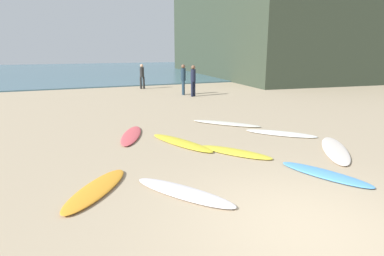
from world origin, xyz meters
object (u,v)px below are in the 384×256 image
Objects in this scene: surfboard_8 at (181,143)px; beachgoer_near at (142,75)px; surfboard_3 at (226,123)px; surfboard_5 at (335,150)px; surfboard_2 at (325,174)px; surfboard_6 at (281,133)px; surfboard_0 at (235,152)px; surfboard_4 at (183,192)px; surfboard_1 at (131,135)px; beachgoer_mid at (193,79)px; surfboard_7 at (96,189)px; beachgoer_far at (183,78)px.

beachgoer_near is (2.31, 13.29, 0.88)m from surfboard_8.
surfboard_5 reaches higher than surfboard_3.
surfboard_2 is 0.90× the size of surfboard_6.
surfboard_5 is at bearing 17.08° from surfboard_2.
beachgoer_near reaches higher than surfboard_0.
surfboard_8 is at bearing 99.95° from surfboard_2.
surfboard_5 is (4.65, 0.83, 0.00)m from surfboard_4.
surfboard_3 is (3.49, 0.30, -0.00)m from surfboard_1.
beachgoer_near is at bearing 50.58° from surfboard_6.
beachgoer_mid is (1.71, 6.95, 0.95)m from surfboard_3.
surfboard_1 is at bearing -70.43° from surfboard_8.
surfboard_2 is 1.93m from surfboard_5.
surfboard_4 is 1.06× the size of surfboard_7.
surfboard_7 is 1.18× the size of beachgoer_mid.
surfboard_0 is 3.72m from surfboard_7.
beachgoer_near is (4.93, 15.58, 0.88)m from surfboard_7.
beachgoer_near is (3.44, 11.93, 0.88)m from surfboard_1.
surfboard_4 reaches higher than surfboard_2.
surfboard_0 is 14.71m from beachgoer_near.
surfboard_4 is at bearing 89.48° from beachgoer_near.
surfboard_4 is 0.99× the size of surfboard_6.
surfboard_5 is (1.15, -3.88, 0.00)m from surfboard_3.
surfboard_6 is 3.30m from surfboard_8.
surfboard_2 is 12.22m from beachgoer_mid.
beachgoer_far reaches higher than surfboard_7.
surfboard_3 is at bearing 144.62° from surfboard_5.
surfboard_7 reaches higher than surfboard_2.
surfboard_3 is at bearing 65.32° from surfboard_2.
beachgoer_mid reaches higher than surfboard_6.
surfboard_2 is 5.07m from surfboard_3.
surfboard_3 is 1.02× the size of surfboard_8.
surfboard_6 is (4.42, -1.60, -0.01)m from surfboard_1.
beachgoer_far is at bearing 61.63° from surfboard_2.
surfboard_3 is 1.52× the size of beachgoer_near.
surfboard_7 is 12.83m from beachgoer_mid.
beachgoer_far reaches higher than surfboard_2.
surfboard_6 is (1.31, 3.15, -0.00)m from surfboard_2.
surfboard_4 is 3.25m from surfboard_8.
surfboard_3 is at bearing -105.12° from surfboard_7.
beachgoer_mid is (1.76, -4.68, 0.06)m from beachgoer_near.
beachgoer_mid is at bearing -104.98° from surfboard_1.
surfboard_5 is 10.89m from beachgoer_mid.
surfboard_8 is (-3.29, 0.25, 0.01)m from surfboard_6.
surfboard_0 is at bearing 106.23° from surfboard_8.
beachgoer_near reaches higher than surfboard_5.
surfboard_1 is 8.97m from beachgoer_mid.
surfboard_8 is at bearing 132.16° from surfboard_6.
beachgoer_near reaches higher than surfboard_8.
surfboard_6 is 9.75m from beachgoer_far.
surfboard_8 is (-1.98, 3.39, 0.01)m from surfboard_2.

